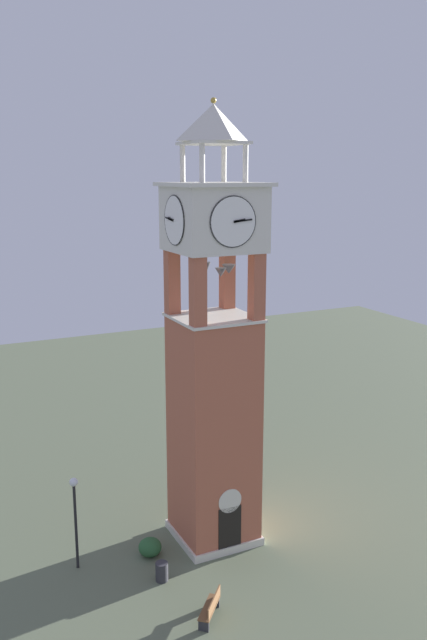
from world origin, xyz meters
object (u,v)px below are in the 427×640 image
at_px(park_bench, 211,607).
at_px(lamp_post, 75,507).
at_px(clock_tower, 214,369).
at_px(trash_bin, 162,572).

xyz_separation_m(park_bench, lamp_post, (-3.68, 5.41, 2.35)).
height_order(clock_tower, trash_bin, clock_tower).
bearing_deg(clock_tower, trash_bin, -148.18).
distance_m(clock_tower, trash_bin, 8.65).
xyz_separation_m(park_bench, trash_bin, (-0.79, 3.00, -0.08)).
height_order(lamp_post, trash_bin, lamp_post).
bearing_deg(trash_bin, lamp_post, 140.22).
distance_m(park_bench, trash_bin, 3.11).
xyz_separation_m(clock_tower, trash_bin, (-3.39, -2.10, -7.67)).
relative_size(park_bench, trash_bin, 1.86).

